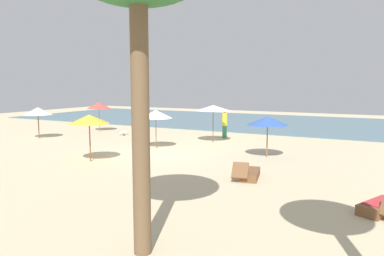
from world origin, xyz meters
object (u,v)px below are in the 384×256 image
at_px(umbrella_0, 268,121).
at_px(lounger_1, 249,174).
at_px(umbrella_3, 38,111).
at_px(lounger_2, 381,207).
at_px(umbrella_1, 213,108).
at_px(umbrella_5, 156,114).
at_px(person_1, 225,124).
at_px(umbrella_2, 99,105).
at_px(dog, 123,133).
at_px(umbrella_4, 89,119).

bearing_deg(umbrella_0, lounger_1, -82.73).
distance_m(umbrella_3, lounger_2, 20.19).
height_order(umbrella_1, umbrella_5, umbrella_1).
height_order(umbrella_1, lounger_1, umbrella_1).
relative_size(umbrella_5, lounger_2, 1.17).
xyz_separation_m(umbrella_1, lounger_1, (4.64, -7.02, -1.88)).
bearing_deg(umbrella_0, person_1, 131.07).
relative_size(umbrella_2, umbrella_3, 1.08).
relative_size(umbrella_2, dog, 3.01).
height_order(umbrella_0, lounger_1, umbrella_0).
bearing_deg(person_1, umbrella_2, -173.19).
bearing_deg(lounger_1, umbrella_1, 123.47).
relative_size(umbrella_4, umbrella_5, 1.02).
relative_size(umbrella_0, umbrella_4, 0.93).
xyz_separation_m(umbrella_2, lounger_2, (18.46, -9.57, -1.73)).
bearing_deg(umbrella_3, umbrella_4, -25.32).
xyz_separation_m(umbrella_4, lounger_2, (11.62, -1.36, -1.73)).
bearing_deg(umbrella_0, dog, 166.03).
relative_size(umbrella_0, lounger_1, 1.09).
bearing_deg(person_1, dog, -162.00).
relative_size(umbrella_1, umbrella_2, 1.03).
relative_size(umbrella_4, dog, 2.96).
height_order(umbrella_4, lounger_2, umbrella_4).
distance_m(lounger_2, dog, 17.70).
distance_m(umbrella_1, umbrella_5, 3.81).
distance_m(umbrella_2, lounger_1, 16.22).
bearing_deg(umbrella_3, lounger_2, -14.61).
bearing_deg(lounger_1, umbrella_4, -176.42).
xyz_separation_m(umbrella_1, umbrella_5, (-1.87, -3.32, -0.20)).
relative_size(person_1, dog, 2.58).
xyz_separation_m(umbrella_2, umbrella_5, (7.63, -4.05, -0.05)).
xyz_separation_m(umbrella_2, person_1, (9.47, 1.13, -0.97)).
height_order(umbrella_0, umbrella_5, umbrella_5).
height_order(umbrella_1, lounger_2, umbrella_1).
bearing_deg(lounger_1, dog, 148.73).
relative_size(umbrella_3, lounger_1, 1.12).
distance_m(umbrella_0, umbrella_3, 14.66).
distance_m(umbrella_2, lounger_2, 20.86).
height_order(umbrella_4, dog, umbrella_4).
bearing_deg(umbrella_3, dog, 41.27).
bearing_deg(umbrella_5, umbrella_3, -177.09).
xyz_separation_m(umbrella_4, person_1, (2.63, 9.34, -0.97)).
bearing_deg(umbrella_5, umbrella_2, 152.04).
height_order(umbrella_3, umbrella_4, umbrella_4).
xyz_separation_m(umbrella_1, lounger_2, (8.96, -8.83, -1.88)).
bearing_deg(dog, umbrella_3, -138.73).
height_order(umbrella_0, person_1, umbrella_0).
bearing_deg(umbrella_1, umbrella_3, -160.35).
height_order(umbrella_5, lounger_1, umbrella_5).
bearing_deg(umbrella_4, umbrella_5, 79.28).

